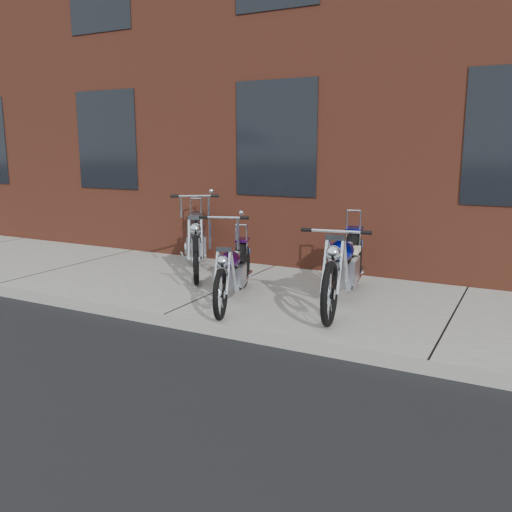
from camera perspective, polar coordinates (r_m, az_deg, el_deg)
The scene contains 6 objects.
ground at distance 6.50m, azimuth -9.64°, elevation -7.34°, with size 120.00×120.00×0.00m, color black.
sidewalk at distance 7.67m, azimuth -2.88°, elevation -3.71°, with size 22.00×3.00×0.15m, color gray.
building_brick at distance 13.55m, azimuth 11.85°, elevation 19.33°, with size 22.00×10.00×8.00m, color brown.
chopper_purple at distance 6.81m, azimuth -2.40°, elevation -1.75°, with size 0.80×1.97×1.15m.
chopper_blue at distance 6.79m, azimuth 9.25°, elevation -1.24°, with size 0.68×2.49×1.09m.
chopper_third at distance 8.58m, azimuth -6.30°, elevation 1.43°, with size 1.46×2.13×1.26m.
Camera 1 is at (3.77, -4.87, 2.06)m, focal length 38.00 mm.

